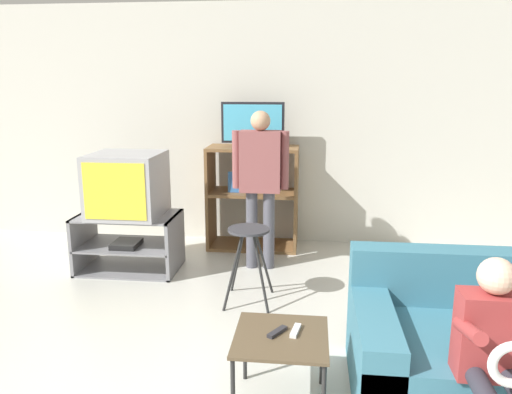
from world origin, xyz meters
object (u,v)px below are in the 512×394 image
Objects in this scene: television_main at (127,185)px; remote_control_black at (277,332)px; person_standing_adult at (260,175)px; remote_control_white at (296,331)px; folding_stool at (249,243)px; snack_table at (281,343)px; television_flat at (253,126)px; media_shelf at (253,197)px; tv_stand at (129,243)px; person_seated_child at (495,351)px; couch at (507,355)px.

television_main is 4.45× the size of remote_control_black.
remote_control_black is 2.17m from person_standing_adult.
folding_stool is at bearing 118.19° from remote_control_white.
snack_table is at bearing -140.75° from remote_control_white.
television_flat is at bearing 100.03° from snack_table.
media_shelf is at bearing 95.48° from folding_stool.
remote_control_white is (0.42, -1.28, -0.07)m from folding_stool.
person_seated_child is at bearing -41.18° from tv_stand.
remote_control_black is at bearing -50.91° from television_main.
remote_control_white is at bearing 157.73° from person_seated_child.
remote_control_black is at bearing -50.61° from tv_stand.
television_flat is (0.00, -0.01, 0.76)m from media_shelf.
tv_stand is 0.94× the size of person_seated_child.
person_seated_child is (1.32, -2.44, -0.32)m from person_standing_adult.
tv_stand is 6.53× the size of remote_control_white.
person_standing_adult is at bearing 118.38° from person_seated_child.
remote_control_white is at bearing 47.12° from remote_control_black.
television_flat reaches higher than person_standing_adult.
snack_table is (0.35, -1.33, -0.12)m from folding_stool.
person_standing_adult is (-0.34, 2.12, 0.53)m from snack_table.
television_flat is 4.58× the size of remote_control_black.
person_standing_adult is at bearing 130.91° from remote_control_black.
remote_control_black reaches higher than snack_table.
tv_stand is at bearing 177.06° from television_main.
person_standing_adult is at bearing 130.17° from couch.
person_standing_adult is (0.14, -0.61, 0.35)m from media_shelf.
media_shelf is 0.73× the size of person_standing_adult.
remote_control_black is at bearing -81.48° from person_standing_adult.
snack_table is 3.54× the size of remote_control_black.
person_standing_adult is 2.80m from person_seated_child.
folding_stool is 0.42× the size of person_standing_adult.
remote_control_white is 2.17m from person_standing_adult.
remote_control_white reaches higher than snack_table.
remote_control_white is at bearing -71.74° from folding_stool.
television_main is 0.42× the size of person_standing_adult.
person_seated_child reaches higher than tv_stand.
couch is at bearing 41.28° from remote_control_black.
television_main is at bearing -2.94° from tv_stand.
media_shelf is 3.07m from couch.
snack_table is at bearing -5.05° from remote_control_black.
person_seated_child reaches higher than couch.
tv_stand is 6.53× the size of remote_control_black.
television_main is 1.38m from media_shelf.
person_standing_adult is at bearing -76.66° from media_shelf.
tv_stand is 1.85× the size of snack_table.
media_shelf is 1.75× the size of folding_stool.
folding_stool is 1.97m from couch.
couch reaches higher than tv_stand.
remote_control_black is (0.46, -2.70, -0.89)m from television_flat.
person_seated_child reaches higher than snack_table.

